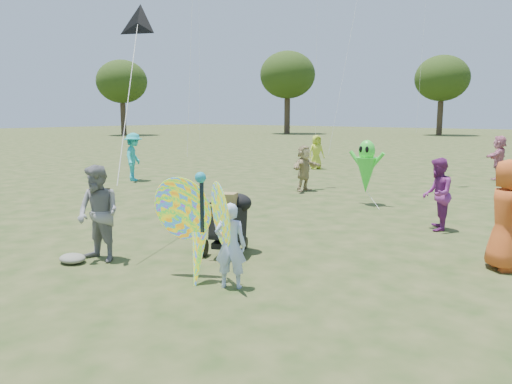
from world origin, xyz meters
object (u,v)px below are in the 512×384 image
(crowd_d, at_px, (304,168))
(crowd_j, at_px, (499,157))
(adult_man, at_px, (98,214))
(crowd_e, at_px, (437,194))
(crowd_a, at_px, (507,215))
(crowd_i, at_px, (134,157))
(butterfly_kite, at_px, (200,226))
(child_girl, at_px, (230,246))
(jogging_stroller, at_px, (230,219))
(crowd_g, at_px, (316,152))
(alien_kite, at_px, (366,169))

(crowd_d, bearing_deg, crowd_j, -27.76)
(adult_man, bearing_deg, crowd_e, 51.53)
(crowd_a, relative_size, crowd_i, 1.00)
(adult_man, xyz_separation_m, butterfly_kite, (2.03, 0.31, 0.02))
(child_girl, height_order, adult_man, adult_man)
(crowd_j, xyz_separation_m, jogging_stroller, (-1.17, -13.73, -0.20))
(child_girl, xyz_separation_m, crowd_d, (-4.06, 8.11, 0.12))
(crowd_g, xyz_separation_m, butterfly_kite, (6.60, -13.86, 0.08))
(child_girl, xyz_separation_m, crowd_j, (0.04, 15.01, 0.21))
(jogging_stroller, bearing_deg, butterfly_kite, -90.38)
(crowd_e, bearing_deg, butterfly_kite, -35.12)
(crowd_d, height_order, crowd_e, crowd_e)
(adult_man, bearing_deg, child_girl, 2.33)
(crowd_g, relative_size, crowd_i, 0.86)
(child_girl, xyz_separation_m, crowd_e, (1.05, 5.34, 0.16))
(crowd_j, relative_size, alien_kite, 0.94)
(child_girl, distance_m, crowd_j, 15.01)
(crowd_e, bearing_deg, crowd_a, 21.79)
(crowd_a, xyz_separation_m, jogging_stroller, (-3.94, -2.03, -0.26))
(adult_man, height_order, crowd_a, crowd_a)
(adult_man, relative_size, crowd_g, 1.07)
(crowd_e, xyz_separation_m, crowd_j, (-1.01, 9.67, 0.05))
(butterfly_kite, bearing_deg, child_girl, 9.12)
(crowd_d, xyz_separation_m, crowd_j, (4.10, 6.90, 0.09))
(crowd_a, bearing_deg, crowd_j, -22.69)
(crowd_j, xyz_separation_m, butterfly_kite, (-0.55, -15.09, 0.01))
(adult_man, distance_m, butterfly_kite, 2.05)
(butterfly_kite, height_order, alien_kite, alien_kite)
(child_girl, height_order, jogging_stroller, child_girl)
(crowd_e, relative_size, butterfly_kite, 0.84)
(child_girl, height_order, crowd_j, crowd_j)
(crowd_i, bearing_deg, jogging_stroller, -156.60)
(adult_man, bearing_deg, crowd_i, 132.58)
(crowd_d, bearing_deg, jogging_stroller, -153.84)
(crowd_e, distance_m, jogging_stroller, 4.61)
(crowd_a, bearing_deg, child_girl, 103.73)
(child_girl, distance_m, crowd_e, 5.44)
(crowd_e, relative_size, crowd_g, 1.02)
(crowd_i, bearing_deg, child_girl, -159.32)
(crowd_g, bearing_deg, crowd_j, -49.35)
(crowd_j, bearing_deg, butterfly_kite, 1.33)
(crowd_e, xyz_separation_m, crowd_i, (-11.28, 0.96, 0.11))
(adult_man, height_order, crowd_i, crowd_i)
(adult_man, height_order, alien_kite, alien_kite)
(crowd_d, height_order, crowd_j, crowd_j)
(crowd_a, xyz_separation_m, crowd_i, (-13.04, 2.99, 0.00))
(butterfly_kite, bearing_deg, crowd_d, 113.42)
(crowd_g, height_order, crowd_j, crowd_j)
(crowd_j, height_order, jogging_stroller, crowd_j)
(child_girl, bearing_deg, jogging_stroller, -78.29)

